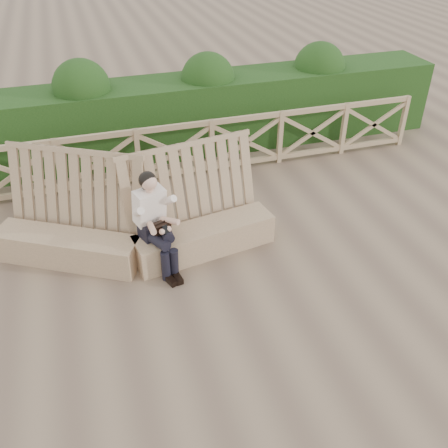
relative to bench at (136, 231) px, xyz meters
name	(u,v)px	position (x,y,z in m)	size (l,w,h in m)	color
ground	(233,292)	(1.12, -1.31, -0.40)	(60.00, 60.00, 0.00)	brown
bench	(136,231)	(0.00, 0.00, 0.00)	(4.22, 1.77, 1.60)	olive
woman	(155,219)	(0.25, -0.36, 0.40)	(0.58, 0.97, 1.51)	black
guardrail	(175,151)	(1.12, 2.19, 0.15)	(10.10, 0.09, 1.10)	#8B7150
hedge	(162,118)	(1.12, 3.39, 0.35)	(12.00, 1.20, 1.50)	black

